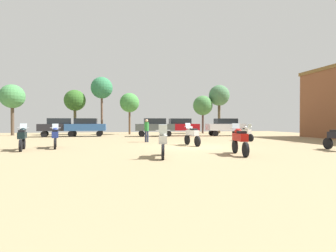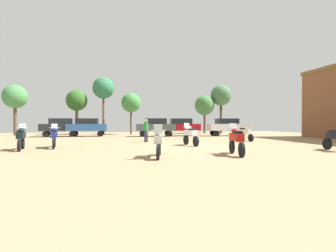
{
  "view_description": "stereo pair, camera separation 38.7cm",
  "coord_description": "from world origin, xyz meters",
  "px_view_note": "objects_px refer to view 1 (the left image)",
  "views": [
    {
      "loc": [
        -4.77,
        -15.84,
        1.58
      ],
      "look_at": [
        -0.26,
        6.65,
        1.26
      ],
      "focal_mm": 27.58,
      "sensor_mm": 36.0,
      "label": 1
    },
    {
      "loc": [
        -4.39,
        -15.92,
        1.58
      ],
      "look_at": [
        -0.26,
        6.65,
        1.26
      ],
      "focal_mm": 27.58,
      "sensor_mm": 36.0,
      "label": 2
    }
  ],
  "objects_px": {
    "car_3": "(155,126)",
    "car_4": "(180,126)",
    "motorcycle_6": "(163,141)",
    "tree_4": "(203,106)",
    "tree_1": "(102,88)",
    "motorcycle_7": "(192,135)",
    "tree_5": "(12,97)",
    "motorcycle_1": "(55,136)",
    "tree_6": "(75,101)",
    "tree_3": "(219,96)",
    "motorcycle_5": "(245,132)",
    "person_1": "(147,129)",
    "car_1": "(59,126)",
    "car_5": "(226,126)",
    "tree_2": "(130,103)",
    "motorcycle_3": "(240,139)",
    "motorcycle_2": "(22,137)",
    "car_2": "(86,126)"
  },
  "relations": [
    {
      "from": "car_3",
      "to": "car_4",
      "type": "height_order",
      "value": "same"
    },
    {
      "from": "motorcycle_6",
      "to": "tree_4",
      "type": "xyz_separation_m",
      "value": [
        9.97,
        23.58,
        3.21
      ]
    },
    {
      "from": "tree_1",
      "to": "car_3",
      "type": "bearing_deg",
      "value": -43.44
    },
    {
      "from": "motorcycle_7",
      "to": "tree_5",
      "type": "height_order",
      "value": "tree_5"
    },
    {
      "from": "motorcycle_1",
      "to": "motorcycle_7",
      "type": "xyz_separation_m",
      "value": [
        8.64,
        -0.02,
        0.02
      ]
    },
    {
      "from": "tree_6",
      "to": "motorcycle_6",
      "type": "bearing_deg",
      "value": -72.56
    },
    {
      "from": "tree_3",
      "to": "tree_6",
      "type": "height_order",
      "value": "tree_3"
    },
    {
      "from": "motorcycle_7",
      "to": "tree_5",
      "type": "distance_m",
      "value": 24.51
    },
    {
      "from": "motorcycle_1",
      "to": "motorcycle_5",
      "type": "bearing_deg",
      "value": 1.7
    },
    {
      "from": "car_4",
      "to": "tree_5",
      "type": "height_order",
      "value": "tree_5"
    },
    {
      "from": "car_3",
      "to": "person_1",
      "type": "distance_m",
      "value": 8.4
    },
    {
      "from": "car_1",
      "to": "car_5",
      "type": "relative_size",
      "value": 1.03
    },
    {
      "from": "car_4",
      "to": "car_1",
      "type": "bearing_deg",
      "value": 88.0
    },
    {
      "from": "motorcycle_5",
      "to": "car_4",
      "type": "bearing_deg",
      "value": -79.37
    },
    {
      "from": "car_5",
      "to": "tree_5",
      "type": "xyz_separation_m",
      "value": [
        -24.56,
        5.83,
        3.43
      ]
    },
    {
      "from": "tree_2",
      "to": "car_3",
      "type": "bearing_deg",
      "value": -64.93
    },
    {
      "from": "motorcycle_5",
      "to": "tree_5",
      "type": "xyz_separation_m",
      "value": [
        -22.75,
        13.8,
        3.89
      ]
    },
    {
      "from": "car_4",
      "to": "tree_2",
      "type": "bearing_deg",
      "value": 50.4
    },
    {
      "from": "car_3",
      "to": "car_4",
      "type": "distance_m",
      "value": 3.03
    },
    {
      "from": "car_1",
      "to": "tree_1",
      "type": "xyz_separation_m",
      "value": [
        4.26,
        4.3,
        4.77
      ]
    },
    {
      "from": "car_4",
      "to": "tree_1",
      "type": "xyz_separation_m",
      "value": [
        -9.02,
        5.24,
        4.77
      ]
    },
    {
      "from": "motorcycle_3",
      "to": "tree_1",
      "type": "relative_size",
      "value": 0.3
    },
    {
      "from": "motorcycle_5",
      "to": "motorcycle_7",
      "type": "distance_m",
      "value": 6.5
    },
    {
      "from": "car_1",
      "to": "tree_1",
      "type": "distance_m",
      "value": 7.7
    },
    {
      "from": "tree_4",
      "to": "motorcycle_2",
      "type": "bearing_deg",
      "value": -131.83
    },
    {
      "from": "motorcycle_7",
      "to": "person_1",
      "type": "height_order",
      "value": "person_1"
    },
    {
      "from": "tree_3",
      "to": "tree_5",
      "type": "bearing_deg",
      "value": -177.43
    },
    {
      "from": "car_4",
      "to": "motorcycle_1",
      "type": "bearing_deg",
      "value": 140.43
    },
    {
      "from": "motorcycle_5",
      "to": "car_3",
      "type": "bearing_deg",
      "value": -63.16
    },
    {
      "from": "motorcycle_1",
      "to": "motorcycle_5",
      "type": "height_order",
      "value": "motorcycle_1"
    },
    {
      "from": "car_2",
      "to": "tree_4",
      "type": "relative_size",
      "value": 0.81
    },
    {
      "from": "motorcycle_7",
      "to": "tree_6",
      "type": "xyz_separation_m",
      "value": [
        -10.06,
        17.18,
        3.52
      ]
    },
    {
      "from": "motorcycle_7",
      "to": "car_1",
      "type": "distance_m",
      "value": 17.2
    },
    {
      "from": "car_2",
      "to": "tree_4",
      "type": "height_order",
      "value": "tree_4"
    },
    {
      "from": "tree_1",
      "to": "tree_3",
      "type": "bearing_deg",
      "value": 2.92
    },
    {
      "from": "motorcycle_5",
      "to": "motorcycle_7",
      "type": "relative_size",
      "value": 1.0
    },
    {
      "from": "car_2",
      "to": "car_3",
      "type": "distance_m",
      "value": 7.63
    },
    {
      "from": "motorcycle_2",
      "to": "tree_1",
      "type": "xyz_separation_m",
      "value": [
        3.31,
        18.47,
        5.21
      ]
    },
    {
      "from": "tree_5",
      "to": "motorcycle_6",
      "type": "bearing_deg",
      "value": -57.8
    },
    {
      "from": "tree_2",
      "to": "tree_3",
      "type": "height_order",
      "value": "tree_3"
    },
    {
      "from": "motorcycle_7",
      "to": "motorcycle_1",
      "type": "bearing_deg",
      "value": 168.94
    },
    {
      "from": "car_2",
      "to": "motorcycle_3",
      "type": "bearing_deg",
      "value": -153.79
    },
    {
      "from": "car_1",
      "to": "tree_6",
      "type": "relative_size",
      "value": 0.8
    },
    {
      "from": "motorcycle_3",
      "to": "car_5",
      "type": "distance_m",
      "value": 17.81
    },
    {
      "from": "motorcycle_2",
      "to": "motorcycle_5",
      "type": "xyz_separation_m",
      "value": [
        15.73,
        4.3,
        -0.02
      ]
    },
    {
      "from": "motorcycle_2",
      "to": "tree_2",
      "type": "relative_size",
      "value": 0.39
    },
    {
      "from": "motorcycle_5",
      "to": "car_2",
      "type": "xyz_separation_m",
      "value": [
        -13.91,
        9.85,
        0.46
      ]
    },
    {
      "from": "motorcycle_7",
      "to": "tree_6",
      "type": "relative_size",
      "value": 0.38
    },
    {
      "from": "motorcycle_1",
      "to": "tree_3",
      "type": "bearing_deg",
      "value": 33.94
    },
    {
      "from": "tree_4",
      "to": "car_3",
      "type": "bearing_deg",
      "value": -140.79
    }
  ]
}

